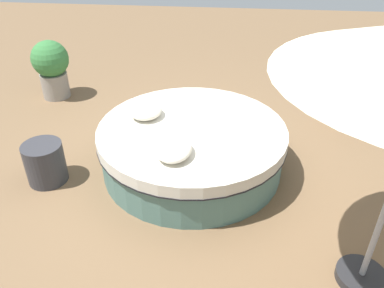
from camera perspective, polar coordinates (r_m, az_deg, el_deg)
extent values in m
plane|color=brown|center=(4.88, 0.00, -3.39)|extent=(16.00, 16.00, 0.00)
cylinder|color=#4C726B|center=(4.76, 0.00, -1.32)|extent=(2.17, 2.17, 0.43)
cylinder|color=black|center=(4.64, 0.00, 0.85)|extent=(2.24, 2.24, 0.02)
cylinder|color=beige|center=(4.60, 0.00, 1.63)|extent=(2.23, 2.23, 0.15)
ellipsoid|color=silver|center=(4.80, -6.79, 4.89)|extent=(0.43, 0.39, 0.16)
ellipsoid|color=silver|center=(4.05, -2.74, -0.71)|extent=(0.50, 0.39, 0.15)
cylinder|color=#333338|center=(6.45, 22.28, 5.80)|extent=(0.04, 0.04, 0.42)
cylinder|color=#333338|center=(6.14, 24.49, 3.91)|extent=(0.04, 0.04, 0.42)
cylinder|color=#333338|center=(6.22, 19.10, 5.50)|extent=(0.04, 0.04, 0.42)
cylinder|color=#333338|center=(5.90, 21.23, 3.53)|extent=(0.04, 0.04, 0.42)
cube|color=beige|center=(6.07, 22.24, 6.70)|extent=(0.66, 0.65, 0.06)
cube|color=#333338|center=(5.84, 21.02, 9.00)|extent=(0.51, 0.23, 0.50)
cylinder|color=#262628|center=(3.93, 23.49, -17.33)|extent=(0.44, 0.44, 0.08)
cylinder|color=gray|center=(6.90, -19.36, 8.14)|extent=(0.44, 0.44, 0.41)
sphere|color=#387A3D|center=(6.74, -20.07, 11.63)|extent=(0.59, 0.59, 0.59)
cylinder|color=#333338|center=(4.85, -20.68, -2.58)|extent=(0.46, 0.46, 0.49)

